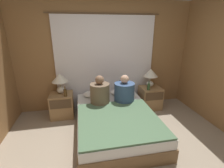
{
  "coord_description": "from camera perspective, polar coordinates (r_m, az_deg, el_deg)",
  "views": [
    {
      "loc": [
        -0.59,
        -1.81,
        1.9
      ],
      "look_at": [
        0.0,
        1.16,
        0.84
      ],
      "focal_mm": 26.0,
      "sensor_mm": 36.0,
      "label": 1
    }
  ],
  "objects": [
    {
      "name": "wall_back",
      "position": [
        3.9,
        -2.41,
        9.59
      ],
      "size": [
        4.18,
        0.06,
        2.5
      ],
      "color": "olive",
      "rests_on": "ground_plane"
    },
    {
      "name": "person_right_in_bed",
      "position": [
        3.46,
        4.36,
        -2.61
      ],
      "size": [
        0.43,
        0.43,
        0.59
      ],
      "color": "#38517A",
      "rests_on": "bed"
    },
    {
      "name": "lamp_left",
      "position": [
        3.67,
        -17.89,
        1.45
      ],
      "size": [
        0.34,
        0.34,
        0.44
      ],
      "color": "silver",
      "rests_on": "nightstand_left"
    },
    {
      "name": "bed",
      "position": [
        3.22,
        1.09,
        -12.77
      ],
      "size": [
        1.44,
        2.03,
        0.39
      ],
      "color": "brown",
      "rests_on": "ground_plane"
    },
    {
      "name": "nightstand_left",
      "position": [
        3.81,
        -17.13,
        -7.08
      ],
      "size": [
        0.49,
        0.46,
        0.53
      ],
      "color": "#937047",
      "rests_on": "ground_plane"
    },
    {
      "name": "curtain_panel",
      "position": [
        3.86,
        -2.23,
        7.19
      ],
      "size": [
        2.5,
        0.02,
        2.2
      ],
      "color": "white",
      "rests_on": "ground_plane"
    },
    {
      "name": "blanket_on_bed",
      "position": [
        2.86,
        2.44,
        -12.26
      ],
      "size": [
        1.38,
        1.36,
        0.03
      ],
      "color": "#4C6B4C",
      "rests_on": "bed"
    },
    {
      "name": "person_left_in_bed",
      "position": [
        3.36,
        -4.28,
        -3.07
      ],
      "size": [
        0.4,
        0.4,
        0.6
      ],
      "color": "brown",
      "rests_on": "bed"
    },
    {
      "name": "pillow_left",
      "position": [
        3.78,
        -6.23,
        -3.42
      ],
      "size": [
        0.51,
        0.33,
        0.12
      ],
      "color": "white",
      "rests_on": "bed"
    },
    {
      "name": "nightstand_right",
      "position": [
        4.12,
        13.23,
        -4.66
      ],
      "size": [
        0.49,
        0.46,
        0.53
      ],
      "color": "#937047",
      "rests_on": "ground_plane"
    },
    {
      "name": "lamp_right",
      "position": [
        3.99,
        13.42,
        3.26
      ],
      "size": [
        0.34,
        0.34,
        0.44
      ],
      "color": "silver",
      "rests_on": "nightstand_right"
    },
    {
      "name": "beer_bottle_on_left_stand",
      "position": [
        3.53,
        -16.11,
        -2.89
      ],
      "size": [
        0.07,
        0.07,
        0.21
      ],
      "color": "#513819",
      "rests_on": "nightstand_left"
    },
    {
      "name": "pillow_right",
      "position": [
        3.87,
        3.12,
        -2.74
      ],
      "size": [
        0.51,
        0.33,
        0.12
      ],
      "color": "white",
      "rests_on": "bed"
    },
    {
      "name": "beer_bottle_on_right_stand",
      "position": [
        3.83,
        12.75,
        -0.9
      ],
      "size": [
        0.06,
        0.06,
        0.21
      ],
      "color": "#2D4C28",
      "rests_on": "nightstand_right"
    },
    {
      "name": "ground_plane",
      "position": [
        2.69,
        5.38,
        -25.79
      ],
      "size": [
        16.0,
        16.0,
        0.0
      ],
      "primitive_type": "plane",
      "color": "gray"
    }
  ]
}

